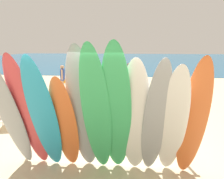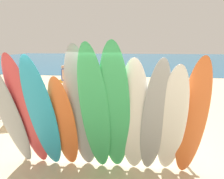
% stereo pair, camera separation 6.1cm
% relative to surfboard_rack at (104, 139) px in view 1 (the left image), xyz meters
% --- Properties ---
extents(ground, '(60.00, 60.00, 0.00)m').
position_rel_surfboard_rack_xyz_m(ground, '(0.00, 14.00, -0.53)').
color(ground, beige).
extents(ocean_water, '(60.00, 40.00, 0.02)m').
position_rel_surfboard_rack_xyz_m(ocean_water, '(0.00, 32.22, -0.52)').
color(ocean_water, '#235B7F').
rests_on(ocean_water, ground).
extents(surfboard_rack, '(3.82, 0.07, 0.65)m').
position_rel_surfboard_rack_xyz_m(surfboard_rack, '(0.00, 0.00, 0.00)').
color(surfboard_rack, brown).
rests_on(surfboard_rack, ground).
extents(surfboard_grey_0, '(0.57, 1.02, 2.53)m').
position_rel_surfboard_rack_xyz_m(surfboard_grey_0, '(-1.75, -0.67, 0.73)').
color(surfboard_grey_0, '#999EA3').
rests_on(surfboard_grey_0, ground).
extents(surfboard_red_1, '(0.62, 0.98, 2.51)m').
position_rel_surfboard_rack_xyz_m(surfboard_red_1, '(-1.41, -0.62, 0.72)').
color(surfboard_red_1, '#D13D42').
rests_on(surfboard_red_1, ground).
extents(surfboard_teal_2, '(0.58, 0.97, 2.49)m').
position_rel_surfboard_rack_xyz_m(surfboard_teal_2, '(-1.07, -0.67, 0.71)').
color(surfboard_teal_2, '#289EC6').
rests_on(surfboard_teal_2, ground).
extents(surfboard_orange_3, '(0.52, 0.76, 2.10)m').
position_rel_surfboard_rack_xyz_m(surfboard_orange_3, '(-0.70, -0.55, 0.52)').
color(surfboard_orange_3, orange).
rests_on(surfboard_orange_3, ground).
extents(surfboard_grey_4, '(0.60, 0.87, 2.65)m').
position_rel_surfboard_rack_xyz_m(surfboard_grey_4, '(-0.32, -0.57, 0.79)').
color(surfboard_grey_4, '#999EA3').
rests_on(surfboard_grey_4, ground).
extents(surfboard_green_5, '(0.59, 1.12, 2.68)m').
position_rel_surfboard_rack_xyz_m(surfboard_green_5, '(-0.03, -0.74, 0.81)').
color(surfboard_green_5, '#38B266').
rests_on(surfboard_green_5, ground).
extents(surfboard_green_6, '(0.56, 1.14, 2.71)m').
position_rel_surfboard_rack_xyz_m(surfboard_green_6, '(0.33, -0.71, 0.82)').
color(surfboard_green_6, '#38B266').
rests_on(surfboard_green_6, ground).
extents(surfboard_white_7, '(0.61, 0.95, 2.44)m').
position_rel_surfboard_rack_xyz_m(surfboard_white_7, '(0.68, -0.63, 0.69)').
color(surfboard_white_7, white).
rests_on(surfboard_white_7, ground).
extents(surfboard_grey_8, '(0.57, 1.03, 2.45)m').
position_rel_surfboard_rack_xyz_m(surfboard_grey_8, '(1.04, -0.67, 0.69)').
color(surfboard_grey_8, '#999EA3').
rests_on(surfboard_grey_8, ground).
extents(surfboard_white_9, '(0.55, 1.03, 2.36)m').
position_rel_surfboard_rack_xyz_m(surfboard_white_9, '(1.36, -0.64, 0.65)').
color(surfboard_white_9, white).
rests_on(surfboard_white_9, ground).
extents(surfboard_orange_10, '(0.50, 0.80, 2.47)m').
position_rel_surfboard_rack_xyz_m(surfboard_orange_10, '(1.72, -0.61, 0.70)').
color(surfboard_orange_10, orange).
rests_on(surfboard_orange_10, ground).
extents(beachgoer_photographing, '(0.56, 0.24, 1.49)m').
position_rel_surfboard_rack_xyz_m(beachgoer_photographing, '(0.40, 8.30, 0.33)').
color(beachgoer_photographing, brown).
rests_on(beachgoer_photographing, ground).
extents(beachgoer_near_rack, '(0.42, 0.57, 1.62)m').
position_rel_surfboard_rack_xyz_m(beachgoer_near_rack, '(-0.99, 8.47, 0.40)').
color(beachgoer_near_rack, beige).
rests_on(beachgoer_near_rack, ground).
extents(beachgoer_by_water, '(0.41, 0.54, 1.58)m').
position_rel_surfboard_rack_xyz_m(beachgoer_by_water, '(-0.24, 6.47, 0.38)').
color(beachgoer_by_water, '#9E704C').
rests_on(beachgoer_by_water, ground).
extents(beachgoer_strolling, '(0.40, 0.57, 1.55)m').
position_rel_surfboard_rack_xyz_m(beachgoer_strolling, '(-3.06, 6.10, 0.36)').
color(beachgoer_strolling, tan).
rests_on(beachgoer_strolling, ground).
extents(beach_chair_red, '(0.67, 0.83, 0.80)m').
position_rel_surfboard_rack_xyz_m(beach_chair_red, '(-3.36, 1.66, -0.11)').
color(beach_chair_red, '#B7B7BC').
rests_on(beach_chair_red, ground).
extents(beach_chair_blue, '(0.69, 0.78, 0.83)m').
position_rel_surfboard_rack_xyz_m(beach_chair_blue, '(-3.93, 2.88, -0.10)').
color(beach_chair_blue, '#B7B7BC').
rests_on(beach_chair_blue, ground).
extents(beach_chair_striped, '(0.57, 0.77, 0.80)m').
position_rel_surfboard_rack_xyz_m(beach_chair_striped, '(-2.73, 2.92, -0.11)').
color(beach_chair_striped, '#B7B7BC').
rests_on(beach_chair_striped, ground).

